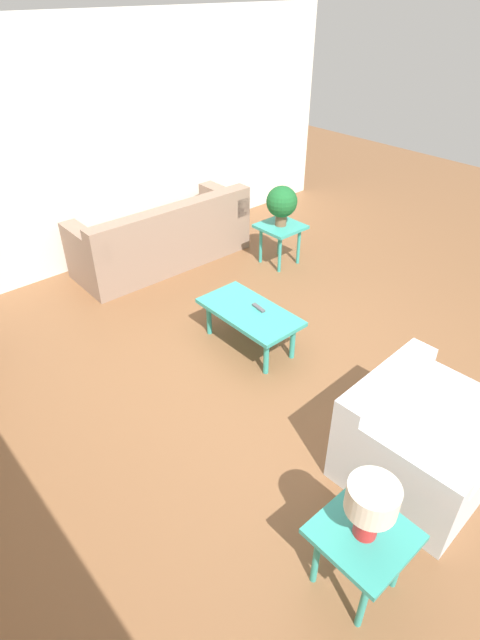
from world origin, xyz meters
name	(u,v)px	position (x,y,z in m)	size (l,w,h in m)	color
ground_plane	(279,368)	(0.00, 0.00, 0.00)	(14.00, 14.00, 0.00)	brown
wall_right	(94,148)	(3.06, 0.00, 1.35)	(0.12, 7.20, 2.70)	silver
sofa	(164,239)	(2.40, -0.40, 0.32)	(0.84, 2.18, 0.82)	gray
armchair	(417,442)	(-1.44, 0.10, 0.30)	(0.93, 1.01, 0.73)	silver
coffee_table	(250,315)	(0.44, -0.03, 0.35)	(0.99, 0.52, 0.40)	teal
side_table_plant	(280,231)	(1.46, -1.46, 0.42)	(0.49, 0.49, 0.50)	teal
side_table_lamp	(362,541)	(-1.67, 1.07, 0.42)	(0.49, 0.49, 0.50)	teal
potted_plant	(282,203)	(1.46, -1.46, 0.79)	(0.37, 0.37, 0.48)	brown
table_lamp	(371,503)	(-1.67, 1.07, 0.76)	(0.27, 0.27, 0.38)	red
remote_control	(259,308)	(0.41, -0.11, 0.41)	(0.16, 0.06, 0.02)	#4C4C51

